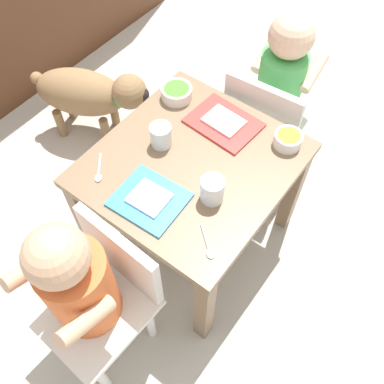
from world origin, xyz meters
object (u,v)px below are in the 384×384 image
object	(u,v)px
spoon_by_left_tray	(99,171)
dining_table	(192,178)
veggie_bowl_near	(177,92)
water_cup_left	(212,191)
dog	(89,93)
seated_child_left	(83,285)
veggie_bowl_far	(288,139)
water_cup_right	(161,136)
food_tray_left	(149,199)
seated_child_right	(279,86)
food_tray_right	(224,122)
spoon_by_right_tray	(208,245)

from	to	relation	value
spoon_by_left_tray	dining_table	bearing A→B (deg)	-45.31
veggie_bowl_near	water_cup_left	bearing A→B (deg)	-128.19
dog	spoon_by_left_tray	bearing A→B (deg)	-127.94
seated_child_left	veggie_bowl_far	bearing A→B (deg)	-14.79
dining_table	water_cup_right	xyz separation A→B (m)	(0.00, 0.11, 0.11)
seated_child_left	dog	world-z (taller)	seated_child_left
seated_child_left	spoon_by_left_tray	bearing A→B (deg)	36.62
water_cup_left	spoon_by_left_tray	size ratio (longest dim) A/B	0.87
food_tray_left	veggie_bowl_far	distance (m)	0.43
dining_table	dog	world-z (taller)	dining_table
seated_child_right	veggie_bowl_near	world-z (taller)	seated_child_right
dining_table	food_tray_right	distance (m)	0.19
seated_child_left	food_tray_left	xyz separation A→B (m)	(0.27, 0.02, 0.03)
seated_child_right	water_cup_left	xyz separation A→B (m)	(-0.51, -0.09, 0.06)
dining_table	seated_child_left	bearing A→B (deg)	-179.01
seated_child_left	veggie_bowl_far	distance (m)	0.68
food_tray_left	veggie_bowl_near	world-z (taller)	veggie_bowl_near
veggie_bowl_far	water_cup_left	bearing A→B (deg)	166.88
water_cup_right	veggie_bowl_far	xyz separation A→B (m)	(0.21, -0.29, -0.01)
water_cup_right	veggie_bowl_near	world-z (taller)	water_cup_right
food_tray_right	spoon_by_left_tray	world-z (taller)	food_tray_right
food_tray_left	food_tray_right	xyz separation A→B (m)	(0.35, 0.00, 0.00)
water_cup_left	spoon_by_left_tray	xyz separation A→B (m)	(-0.12, 0.30, -0.03)
veggie_bowl_far	spoon_by_left_tray	size ratio (longest dim) A/B	0.96
seated_child_right	food_tray_right	world-z (taller)	seated_child_right
seated_child_right	food_tray_right	bearing A→B (deg)	172.23
seated_child_left	water_cup_right	world-z (taller)	seated_child_left
food_tray_right	spoon_by_left_tray	xyz separation A→B (m)	(-0.36, 0.17, -0.00)
veggie_bowl_far	veggie_bowl_near	bearing A→B (deg)	95.99
veggie_bowl_far	spoon_by_right_tray	bearing A→B (deg)	-178.79
water_cup_left	veggie_bowl_far	world-z (taller)	water_cup_left
veggie_bowl_far	spoon_by_right_tray	size ratio (longest dim) A/B	0.96
seated_child_right	veggie_bowl_near	xyz separation A→B (m)	(-0.27, 0.22, 0.04)
spoon_by_right_tray	food_tray_right	bearing A→B (deg)	29.13
dining_table	water_cup_right	world-z (taller)	water_cup_right
food_tray_left	water_cup_right	world-z (taller)	water_cup_right
seated_child_right	dog	world-z (taller)	seated_child_right
seated_child_right	food_tray_right	xyz separation A→B (m)	(-0.27, 0.04, 0.03)
dining_table	spoon_by_right_tray	xyz separation A→B (m)	(-0.19, -0.19, 0.08)
dining_table	food_tray_right	xyz separation A→B (m)	(0.17, 0.01, 0.08)
seated_child_right	water_cup_right	size ratio (longest dim) A/B	9.76
dog	food_tray_right	world-z (taller)	food_tray_right
spoon_by_left_tray	seated_child_right	bearing A→B (deg)	-18.67
seated_child_left	water_cup_right	bearing A→B (deg)	14.94
dining_table	veggie_bowl_far	size ratio (longest dim) A/B	6.93
food_tray_right	seated_child_left	bearing A→B (deg)	-178.29
seated_child_right	veggie_bowl_near	bearing A→B (deg)	140.51
seated_child_left	water_cup_left	xyz separation A→B (m)	(0.38, -0.11, 0.05)
food_tray_right	water_cup_left	xyz separation A→B (m)	(-0.24, -0.13, 0.03)
veggie_bowl_near	spoon_by_right_tray	distance (m)	0.53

